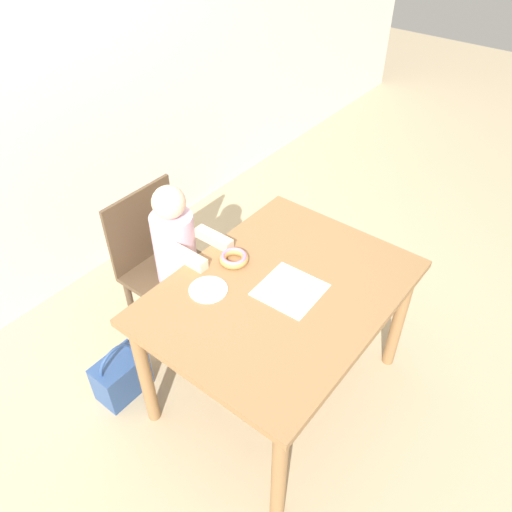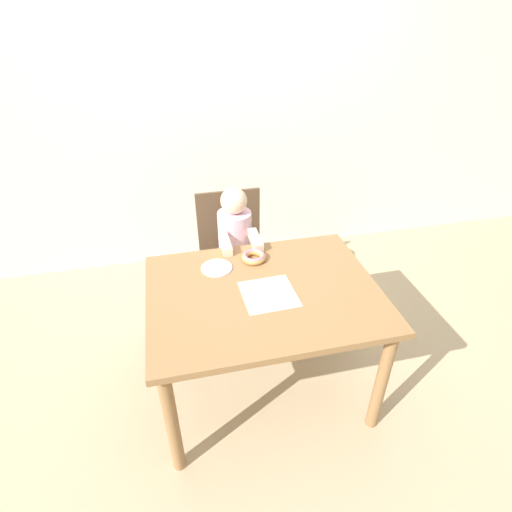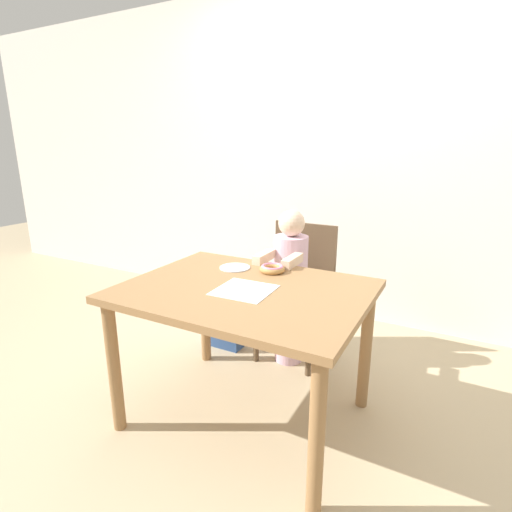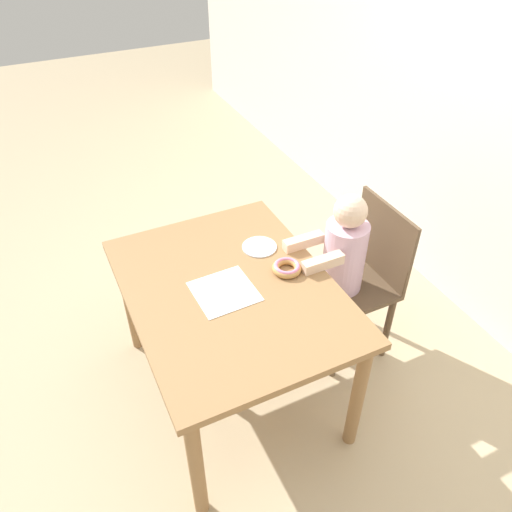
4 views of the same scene
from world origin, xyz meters
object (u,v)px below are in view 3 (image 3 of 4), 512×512
object	(u,v)px
chair	(297,288)
child_figure	(290,287)
handbag	(226,328)
donut	(272,268)

from	to	relation	value
chair	child_figure	world-z (taller)	child_figure
chair	child_figure	bearing A→B (deg)	-90.00
chair	handbag	world-z (taller)	chair
chair	donut	distance (m)	0.53
child_figure	chair	bearing A→B (deg)	90.00
handbag	chair	bearing A→B (deg)	15.28
child_figure	handbag	bearing A→B (deg)	-178.58
child_figure	donut	xyz separation A→B (m)	(0.04, -0.34, 0.22)
handbag	donut	bearing A→B (deg)	-32.80
child_figure	donut	distance (m)	0.40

